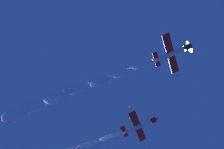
{
  "coord_description": "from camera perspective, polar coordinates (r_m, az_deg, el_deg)",
  "views": [
    {
      "loc": [
        22.93,
        -8.33,
        1.67
      ],
      "look_at": [
        1.02,
        -12.4,
        60.54
      ],
      "focal_mm": 49.79,
      "sensor_mm": 36.0,
      "label": 1
    }
  ],
  "objects": [
    {
      "name": "smoke_trail_lead",
      "position": [
        65.42,
        -12.92,
        -5.24
      ],
      "size": [
        7.49,
        39.25,
        8.53
      ],
      "color": "white"
    },
    {
      "name": "airplane_lead",
      "position": [
        65.9,
        11.07,
        3.89
      ],
      "size": [
        9.66,
        8.79,
        3.85
      ],
      "color": "silver"
    },
    {
      "name": "airplane_left_wingman",
      "position": [
        69.97,
        5.08,
        -9.32
      ],
      "size": [
        9.48,
        8.79,
        4.23
      ],
      "color": "silver"
    }
  ]
}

